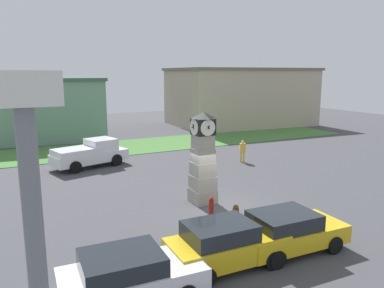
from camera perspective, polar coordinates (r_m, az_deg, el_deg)
name	(u,v)px	position (r m, az deg, el deg)	size (l,w,h in m)	color
ground_plane	(216,206)	(18.44, 3.68, -9.36)	(87.58, 87.58, 0.00)	#424247
clock_tower	(203,161)	(18.31, 1.65, -2.59)	(1.22, 1.22, 4.51)	#9A958B
bollard_near_tower	(298,231)	(15.01, 15.87, -12.57)	(0.20, 0.20, 0.98)	brown
bollard_mid_row	(270,222)	(15.47, 11.74, -11.58)	(0.28, 0.28, 1.02)	#333338
bollard_far_row	(236,215)	(16.06, 6.67, -10.73)	(0.27, 0.27, 0.94)	brown
bollard_end_row	(211,206)	(17.08, 2.94, -9.45)	(0.22, 0.22, 0.87)	maroon
car_navy_sedan	(130,275)	(11.27, -9.42, -19.14)	(4.11, 2.18, 1.46)	silver
car_near_tower	(225,244)	(12.82, 5.09, -14.93)	(4.04, 1.98, 1.56)	gold
car_by_building	(288,231)	(14.26, 14.46, -12.68)	(4.13, 2.12, 1.47)	gold
pickup_truck	(90,153)	(26.50, -15.27, -1.39)	(5.36, 3.18, 1.85)	silver
pedestrian_near_bench	(243,150)	(27.13, 7.71, -0.89)	(0.46, 0.37, 1.59)	gold
pedestrian_crossing_lot	(32,141)	(32.80, -23.16, 0.42)	(0.25, 0.41, 1.64)	#264CA5
warehouse_blue_far	(38,107)	(40.51, -22.36, 5.18)	(12.85, 11.91, 5.90)	gray
storefront_low_left	(240,96)	(47.20, 7.27, 7.21)	(17.19, 12.09, 6.92)	#B7A88E
grass_verge_far	(80,151)	(32.01, -16.74, -1.07)	(52.55, 6.66, 0.04)	#477A38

